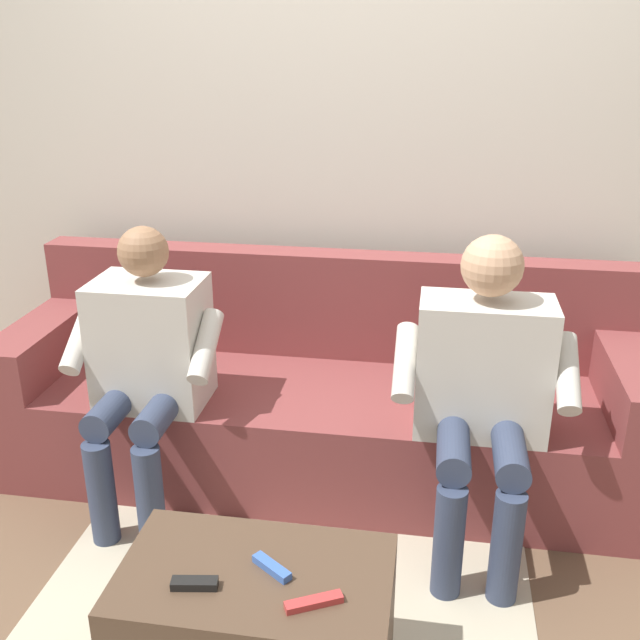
# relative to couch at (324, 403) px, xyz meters

# --- Properties ---
(ground_plane) EXTENTS (8.00, 8.00, 0.00)m
(ground_plane) POSITION_rel_couch_xyz_m (0.00, 0.72, -0.29)
(ground_plane) COLOR brown
(back_wall) EXTENTS (5.51, 0.06, 2.76)m
(back_wall) POSITION_rel_couch_xyz_m (0.00, -0.52, 1.09)
(back_wall) COLOR beige
(back_wall) RESTS_ON ground
(couch) EXTENTS (2.55, 0.78, 0.86)m
(couch) POSITION_rel_couch_xyz_m (0.00, 0.00, 0.00)
(couch) COLOR brown
(couch) RESTS_ON ground
(coffee_table) EXTENTS (0.73, 0.43, 0.40)m
(coffee_table) POSITION_rel_couch_xyz_m (0.00, 1.17, -0.09)
(coffee_table) COLOR #4C3828
(coffee_table) RESTS_ON ground
(person_left_seated) EXTENTS (0.61, 0.56, 1.11)m
(person_left_seated) POSITION_rel_couch_xyz_m (-0.61, 0.38, 0.33)
(person_left_seated) COLOR beige
(person_left_seated) RESTS_ON ground
(person_right_seated) EXTENTS (0.55, 0.54, 1.09)m
(person_right_seated) POSITION_rel_couch_xyz_m (0.61, 0.34, 0.32)
(person_right_seated) COLOR beige
(person_right_seated) RESTS_ON ground
(remote_blue) EXTENTS (0.12, 0.10, 0.02)m
(remote_blue) POSITION_rel_couch_xyz_m (-0.04, 1.16, 0.12)
(remote_blue) COLOR #3860B7
(remote_blue) RESTS_ON coffee_table
(remote_red) EXTENTS (0.15, 0.10, 0.02)m
(remote_red) POSITION_rel_couch_xyz_m (-0.17, 1.26, 0.12)
(remote_red) COLOR #B73333
(remote_red) RESTS_ON coffee_table
(remote_black) EXTENTS (0.12, 0.06, 0.02)m
(remote_black) POSITION_rel_couch_xyz_m (0.14, 1.25, 0.12)
(remote_black) COLOR black
(remote_black) RESTS_ON coffee_table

